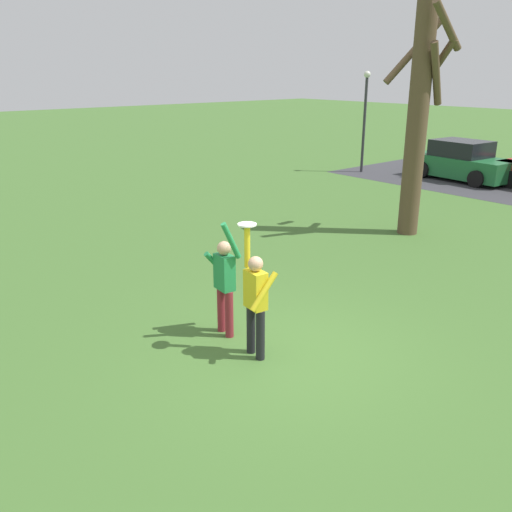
# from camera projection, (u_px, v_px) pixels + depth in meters

# --- Properties ---
(ground_plane) EXTENTS (120.00, 120.00, 0.00)m
(ground_plane) POSITION_uv_depth(u_px,v_px,m) (289.00, 353.00, 8.65)
(ground_plane) COLOR #426B2D
(person_catcher) EXTENTS (0.56, 0.49, 2.08)m
(person_catcher) POSITION_uv_depth(u_px,v_px,m) (256.00, 298.00, 8.26)
(person_catcher) COLOR black
(person_catcher) RESTS_ON ground_plane
(person_defender) EXTENTS (0.57, 0.49, 2.04)m
(person_defender) POSITION_uv_depth(u_px,v_px,m) (225.00, 280.00, 8.98)
(person_defender) COLOR maroon
(person_defender) RESTS_ON ground_plane
(frisbee_disc) EXTENTS (0.29, 0.29, 0.02)m
(frisbee_disc) POSITION_uv_depth(u_px,v_px,m) (247.00, 224.00, 8.08)
(frisbee_disc) COLOR white
(frisbee_disc) RESTS_ON person_catcher
(parked_car_green) EXTENTS (4.24, 2.31, 1.59)m
(parked_car_green) POSITION_uv_depth(u_px,v_px,m) (462.00, 162.00, 22.22)
(parked_car_green) COLOR #1E6633
(parked_car_green) RESTS_ON ground_plane
(bare_tree_tall) EXTENTS (1.78, 1.71, 6.36)m
(bare_tree_tall) POSITION_uv_depth(u_px,v_px,m) (419.00, 108.00, 14.01)
(bare_tree_tall) COLOR brown
(bare_tree_tall) RESTS_ON ground_plane
(lamppost_by_lot) EXTENTS (0.28, 0.28, 4.26)m
(lamppost_by_lot) POSITION_uv_depth(u_px,v_px,m) (365.00, 112.00, 23.34)
(lamppost_by_lot) COLOR #2D2D33
(lamppost_by_lot) RESTS_ON ground_plane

